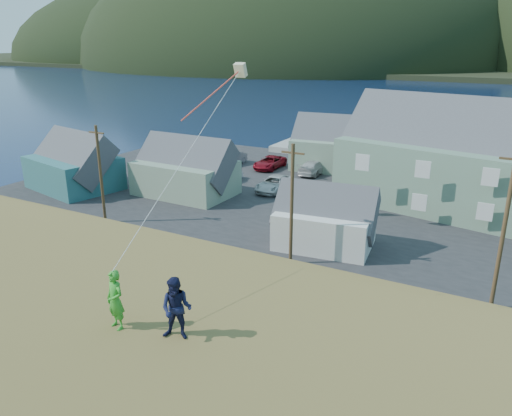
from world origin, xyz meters
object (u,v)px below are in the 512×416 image
Objects in this scene: kite_flyer_navy at (177,309)px; shed_teal at (73,164)px; shed_white at (325,219)px; shed_palegreen_near at (185,169)px; wharf at (376,150)px; kite_flyer_green at (115,300)px; shed_palegreen_far at (343,145)px.

shed_teal is at bearing 123.78° from kite_flyer_navy.
shed_white is at bearing 82.75° from kite_flyer_navy.
shed_palegreen_near is 37.02m from kite_flyer_navy.
wharf is 2.62× the size of shed_palegreen_near.
shed_white is 24.82m from kite_flyer_navy.
kite_flyer_navy reaches higher than kite_flyer_green.
shed_white is (28.38, -1.97, -0.48)m from shed_teal.
shed_white is (17.03, -5.83, -0.42)m from shed_palegreen_near.
shed_palegreen_near is 5.74× the size of kite_flyer_green.
shed_palegreen_near is 18.00m from shed_white.
shed_white is at bearing -79.77° from shed_palegreen_far.
shed_teal is 42.17m from kite_flyer_navy.
shed_palegreen_far reaches higher than shed_white.
kite_flyer_green reaches higher than wharf.
kite_flyer_green is at bearing -55.32° from shed_palegreen_near.
shed_palegreen_far is 6.94× the size of kite_flyer_navy.
shed_palegreen_near is at bearing 154.16° from shed_white.
wharf is 3.29× the size of shed_white.
shed_white is 24.93m from kite_flyer_green.
shed_teal is 30.19m from shed_palegreen_far.
shed_palegreen_far is at bearing -94.67° from wharf.
shed_palegreen_far reaches higher than shed_palegreen_near.
shed_teal reaches higher than shed_palegreen_near.
wharf is 2.48× the size of shed_teal.
kite_flyer_navy is at bearing -79.77° from wharf.
shed_palegreen_near reaches higher than wharf.
shed_teal is 1.05× the size of shed_palegreen_near.
wharf is 34.95m from shed_white.
kite_flyer_green is (19.90, -29.90, 5.38)m from shed_palegreen_near.
kite_flyer_green reaches higher than shed_palegreen_far.
shed_palegreen_far is (21.64, 21.05, 0.26)m from shed_teal.
shed_palegreen_far is (10.29, 17.19, 0.31)m from shed_palegreen_near.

